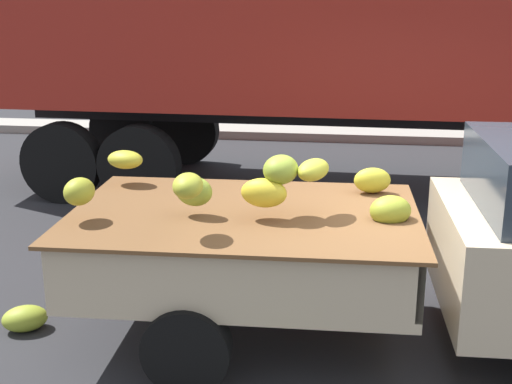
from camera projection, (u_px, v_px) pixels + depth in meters
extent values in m
plane|color=#28282B|center=(415.00, 338.00, 5.70)|extent=(220.00, 220.00, 0.00)
cube|color=gray|center=(381.00, 136.00, 13.30)|extent=(80.00, 0.80, 0.16)
cube|color=#CCB793|center=(245.00, 271.00, 5.58)|extent=(2.66, 1.82, 0.08)
cube|color=#CCB793|center=(256.00, 209.00, 6.32)|extent=(2.61, 0.12, 0.44)
cube|color=#CCB793|center=(229.00, 284.00, 4.69)|extent=(2.61, 0.12, 0.44)
cube|color=#CCB793|center=(408.00, 247.00, 5.37)|extent=(0.10, 1.75, 0.44)
cube|color=#CCB793|center=(89.00, 235.00, 5.64)|extent=(0.10, 1.75, 0.44)
cube|color=#B21914|center=(257.00, 212.00, 6.36)|extent=(2.51, 0.08, 0.07)
cube|color=brown|center=(244.00, 213.00, 5.44)|extent=(2.78, 1.95, 0.03)
ellipsoid|color=gold|center=(125.00, 160.00, 6.15)|extent=(0.38, 0.31, 0.16)
ellipsoid|color=gold|center=(313.00, 170.00, 5.24)|extent=(0.33, 0.41, 0.16)
ellipsoid|color=yellow|center=(264.00, 193.00, 5.18)|extent=(0.38, 0.25, 0.22)
ellipsoid|color=olive|center=(194.00, 191.00, 5.28)|extent=(0.34, 0.26, 0.23)
ellipsoid|color=#A8AE2F|center=(188.00, 186.00, 4.81)|extent=(0.23, 0.32, 0.18)
ellipsoid|color=#A5AA2C|center=(79.00, 192.00, 5.15)|extent=(0.25, 0.30, 0.21)
ellipsoid|color=olive|center=(281.00, 170.00, 5.20)|extent=(0.33, 0.37, 0.22)
ellipsoid|color=gold|center=(372.00, 180.00, 5.89)|extent=(0.35, 0.24, 0.22)
ellipsoid|color=#94A02B|center=(390.00, 211.00, 5.24)|extent=(0.39, 0.36, 0.23)
cylinder|color=black|center=(224.00, 260.00, 6.49)|extent=(0.65, 0.22, 0.64)
cylinder|color=black|center=(187.00, 349.00, 4.88)|extent=(0.65, 0.22, 0.64)
cube|color=maroon|center=(422.00, 3.00, 9.14)|extent=(12.05, 2.76, 2.70)
cube|color=black|center=(415.00, 115.00, 9.56)|extent=(11.05, 0.64, 0.30)
cylinder|color=black|center=(186.00, 131.00, 11.40)|extent=(1.09, 0.32, 1.08)
cylinder|color=black|center=(139.00, 165.00, 9.12)|extent=(1.09, 0.32, 1.08)
cylinder|color=black|center=(123.00, 129.00, 11.56)|extent=(1.09, 0.32, 1.08)
cylinder|color=black|center=(62.00, 162.00, 9.29)|extent=(1.09, 0.32, 1.08)
ellipsoid|color=#91A12D|center=(25.00, 318.00, 5.81)|extent=(0.46, 0.42, 0.21)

